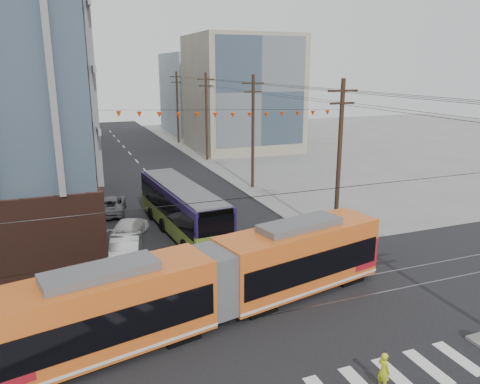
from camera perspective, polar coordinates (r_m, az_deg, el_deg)
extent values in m
plane|color=slate|center=(21.43, 7.86, -18.29)|extent=(160.00, 160.00, 0.00)
cube|color=gray|center=(68.35, 0.21, 11.95)|extent=(14.00, 14.00, 16.00)
cube|color=gray|center=(87.65, -25.20, 12.56)|extent=(16.00, 18.00, 20.00)
cube|color=#8C99A5|center=(87.88, -3.45, 11.97)|extent=(16.00, 16.00, 14.00)
cylinder|color=black|center=(73.87, -7.63, 10.11)|extent=(0.30, 0.30, 11.00)
imported|color=silver|center=(30.42, -13.69, -6.40)|extent=(2.77, 5.26, 1.65)
imported|color=silver|center=(34.15, -13.33, -4.25)|extent=(3.67, 5.01, 1.35)
imported|color=#525456|center=(39.89, -15.53, -1.52)|extent=(3.26, 5.55, 1.45)
imported|color=#C7DA1F|center=(19.46, 17.12, -20.08)|extent=(0.43, 0.59, 1.49)
cube|color=slate|center=(34.51, 10.22, -4.28)|extent=(2.01, 4.53, 0.88)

